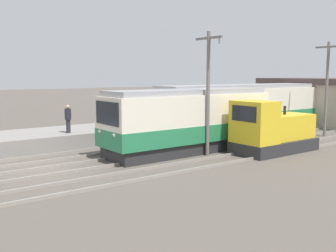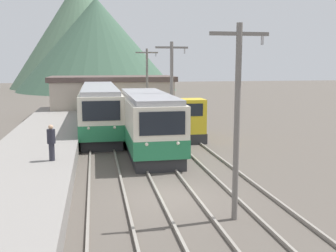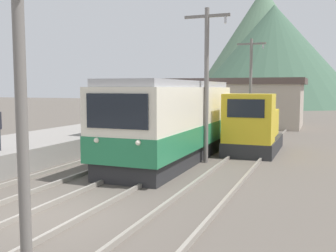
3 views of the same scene
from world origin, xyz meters
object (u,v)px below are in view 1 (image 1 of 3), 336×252
(commuter_train_center, at_px, (189,123))
(shunting_locomotive, at_px, (271,131))
(catenary_mast_far, at_px, (327,85))
(person_on_platform, at_px, (68,118))
(commuter_train_left, at_px, (240,111))
(catenary_mast_mid, at_px, (208,89))

(commuter_train_center, relative_size, shunting_locomotive, 2.01)
(commuter_train_center, distance_m, catenary_mast_far, 11.66)
(shunting_locomotive, xyz_separation_m, person_on_platform, (-8.20, -8.74, 0.62))
(commuter_train_left, height_order, person_on_platform, commuter_train_left)
(catenary_mast_mid, distance_m, catenary_mast_far, 11.32)
(commuter_train_center, height_order, catenary_mast_far, catenary_mast_far)
(commuter_train_center, bearing_deg, shunting_locomotive, 50.21)
(commuter_train_center, bearing_deg, person_on_platform, -135.34)
(shunting_locomotive, bearing_deg, catenary_mast_mid, -112.90)
(catenary_mast_mid, xyz_separation_m, person_on_platform, (-6.71, -5.21, -1.83))
(catenary_mast_mid, relative_size, person_on_platform, 3.94)
(commuter_train_left, relative_size, catenary_mast_far, 2.21)
(commuter_train_left, relative_size, catenary_mast_mid, 2.21)
(commuter_train_center, xyz_separation_m, catenary_mast_mid, (1.51, 0.07, 1.99))
(commuter_train_center, xyz_separation_m, shunting_locomotive, (3.00, 3.60, -0.46))
(shunting_locomotive, bearing_deg, commuter_train_center, -129.79)
(catenary_mast_mid, height_order, person_on_platform, catenary_mast_mid)
(commuter_train_center, distance_m, shunting_locomotive, 4.71)
(commuter_train_left, distance_m, catenary_mast_far, 6.28)
(commuter_train_center, height_order, shunting_locomotive, commuter_train_center)
(commuter_train_left, xyz_separation_m, person_on_platform, (-2.40, -12.39, 0.12))
(catenary_mast_mid, distance_m, person_on_platform, 8.68)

